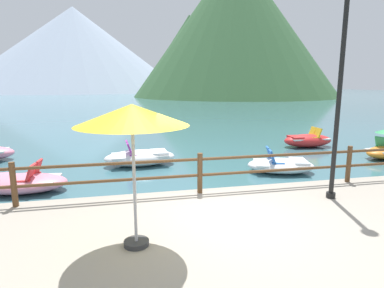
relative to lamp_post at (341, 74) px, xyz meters
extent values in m
plane|color=#3D6B75|center=(-2.80, 39.41, -3.12)|extent=(200.00, 200.00, 0.00)
cylinder|color=brown|center=(-6.76, 0.96, -2.24)|extent=(0.12, 0.12, 0.95)
cylinder|color=brown|center=(-2.80, 0.96, -2.24)|extent=(0.12, 0.12, 0.95)
cylinder|color=brown|center=(1.17, 0.96, -2.24)|extent=(0.12, 0.12, 0.95)
cylinder|color=brown|center=(-2.80, 0.96, -1.91)|extent=(23.80, 0.07, 0.07)
cylinder|color=brown|center=(-2.80, 0.96, -2.29)|extent=(23.80, 0.07, 0.07)
cylinder|color=black|center=(0.00, 0.00, -0.57)|extent=(0.10, 0.10, 4.30)
cylinder|color=black|center=(0.00, 0.00, -2.66)|extent=(0.20, 0.20, 0.12)
cylinder|color=#B2B2B7|center=(-4.38, -1.25, -1.72)|extent=(0.05, 0.05, 2.00)
cone|color=yellow|center=(-4.38, -1.25, -0.64)|extent=(1.70, 1.70, 0.32)
cylinder|color=#333333|center=(-4.38, -1.25, -2.68)|extent=(0.40, 0.40, 0.08)
ellipsoid|color=white|center=(0.60, 3.48, -2.89)|extent=(2.46, 1.89, 0.45)
cube|color=silver|center=(0.60, 3.48, -2.81)|extent=(1.93, 1.53, 0.06)
cube|color=blue|center=(0.37, 3.26, -2.74)|extent=(0.49, 0.49, 0.08)
cube|color=blue|center=(0.19, 3.31, -2.52)|extent=(0.31, 0.44, 0.43)
cube|color=blue|center=(0.52, 3.78, -2.74)|extent=(0.49, 0.49, 0.08)
cube|color=blue|center=(0.34, 3.83, -2.52)|extent=(0.31, 0.44, 0.43)
cube|color=white|center=(1.17, 3.31, -2.75)|extent=(0.72, 1.04, 0.12)
ellipsoid|color=pink|center=(-7.27, 3.19, -2.88)|extent=(2.53, 1.52, 0.48)
cube|color=silver|center=(-7.27, 3.19, -2.80)|extent=(1.98, 1.24, 0.06)
cube|color=red|center=(-7.06, 3.43, -2.73)|extent=(0.44, 0.44, 0.08)
cube|color=red|center=(-6.88, 3.41, -2.51)|extent=(0.24, 0.42, 0.43)
cube|color=red|center=(-7.11, 2.91, -2.73)|extent=(0.44, 0.44, 0.08)
cube|color=red|center=(-6.93, 2.90, -2.51)|extent=(0.24, 0.42, 0.43)
ellipsoid|color=white|center=(-3.93, 5.42, -2.84)|extent=(2.58, 1.40, 0.56)
cube|color=silver|center=(-3.93, 5.42, -2.74)|extent=(2.02, 1.15, 0.06)
cube|color=purple|center=(-4.11, 5.15, -2.67)|extent=(0.42, 0.42, 0.08)
cube|color=purple|center=(-4.29, 5.14, -2.45)|extent=(0.22, 0.41, 0.43)
cube|color=purple|center=(-4.13, 5.67, -2.67)|extent=(0.42, 0.42, 0.08)
cube|color=purple|center=(-4.31, 5.66, -2.45)|extent=(0.22, 0.41, 0.43)
cube|color=white|center=(-3.24, 5.45, -2.68)|extent=(0.59, 0.93, 0.12)
ellipsoid|color=red|center=(3.91, 7.18, -2.82)|extent=(2.34, 1.18, 0.59)
cube|color=silver|center=(3.91, 7.18, -2.72)|extent=(1.82, 0.97, 0.06)
cube|color=yellow|center=(4.09, 7.40, -2.65)|extent=(0.41, 0.41, 0.08)
cube|color=yellow|center=(4.27, 7.39, -2.43)|extent=(0.22, 0.41, 0.43)
cube|color=yellow|center=(4.07, 6.95, -2.65)|extent=(0.41, 0.41, 0.08)
cube|color=yellow|center=(4.25, 6.95, -2.43)|extent=(0.22, 0.41, 0.43)
cube|color=red|center=(3.27, 7.20, -2.66)|extent=(0.53, 0.79, 0.12)
cube|color=#339956|center=(5.65, 4.63, -2.71)|extent=(0.48, 0.48, 0.08)
cube|color=#339956|center=(5.47, 4.59, -2.49)|extent=(0.29, 0.44, 0.43)
cone|color=#386038|center=(19.93, 62.37, 11.82)|extent=(43.50, 43.50, 29.88)
cone|color=#386038|center=(11.23, 68.37, 5.85)|extent=(23.93, 23.93, 17.93)
cone|color=#93A3B7|center=(-19.26, 115.22, 11.01)|extent=(75.24, 75.24, 28.26)
camera|label=1|loc=(-4.53, -6.07, -0.17)|focal=30.16mm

